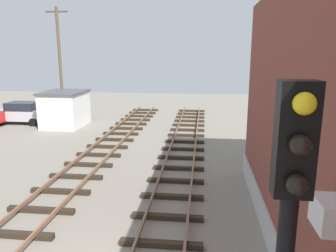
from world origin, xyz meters
name	(u,v)px	position (x,y,z in m)	size (l,w,h in m)	color
control_hut	(65,109)	(-8.41, 17.92, 1.39)	(3.00, 3.80, 2.76)	silver
parked_car_silver	(23,113)	(-12.26, 18.46, 0.90)	(4.20, 2.04, 1.76)	#B7B7BC
utility_pole_far	(60,63)	(-9.54, 20.10, 4.85)	(1.80, 0.24, 9.30)	brown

